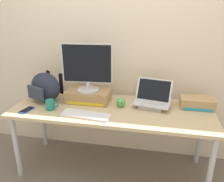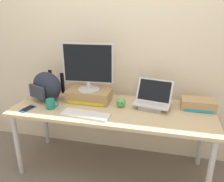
{
  "view_description": "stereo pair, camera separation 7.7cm",
  "coord_description": "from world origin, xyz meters",
  "px_view_note": "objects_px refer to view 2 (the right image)",
  "views": [
    {
      "loc": [
        0.39,
        -2.02,
        1.69
      ],
      "look_at": [
        0.0,
        0.0,
        0.9
      ],
      "focal_mm": 37.37,
      "sensor_mm": 36.0,
      "label": 1
    },
    {
      "loc": [
        0.47,
        -2.0,
        1.69
      ],
      "look_at": [
        0.0,
        0.0,
        0.9
      ],
      "focal_mm": 37.37,
      "sensor_mm": 36.0,
      "label": 2
    }
  ],
  "objects_px": {
    "desktop_monitor": "(88,67)",
    "toner_box_yellow": "(89,95)",
    "coffee_mug": "(51,104)",
    "messenger_backpack": "(47,86)",
    "toner_box_cyan": "(198,104)",
    "external_keyboard": "(86,114)",
    "cell_phone": "(28,109)",
    "plush_toy": "(121,102)",
    "open_laptop": "(153,102)"
  },
  "relations": [
    {
      "from": "toner_box_yellow",
      "to": "messenger_backpack",
      "type": "xyz_separation_m",
      "value": [
        -0.44,
        -0.05,
        0.09
      ]
    },
    {
      "from": "open_laptop",
      "to": "plush_toy",
      "type": "relative_size",
      "value": 4.13
    },
    {
      "from": "coffee_mug",
      "to": "cell_phone",
      "type": "bearing_deg",
      "value": -162.66
    },
    {
      "from": "coffee_mug",
      "to": "plush_toy",
      "type": "xyz_separation_m",
      "value": [
        0.65,
        0.2,
        -0.0
      ]
    },
    {
      "from": "messenger_backpack",
      "to": "plush_toy",
      "type": "xyz_separation_m",
      "value": [
        0.79,
        -0.02,
        -0.1
      ]
    },
    {
      "from": "open_laptop",
      "to": "toner_box_cyan",
      "type": "relative_size",
      "value": 1.18
    },
    {
      "from": "coffee_mug",
      "to": "plush_toy",
      "type": "distance_m",
      "value": 0.68
    },
    {
      "from": "toner_box_yellow",
      "to": "toner_box_cyan",
      "type": "distance_m",
      "value": 1.09
    },
    {
      "from": "external_keyboard",
      "to": "toner_box_cyan",
      "type": "relative_size",
      "value": 1.43
    },
    {
      "from": "toner_box_yellow",
      "to": "plush_toy",
      "type": "distance_m",
      "value": 0.36
    },
    {
      "from": "messenger_backpack",
      "to": "external_keyboard",
      "type": "bearing_deg",
      "value": -4.19
    },
    {
      "from": "desktop_monitor",
      "to": "toner_box_cyan",
      "type": "distance_m",
      "value": 1.13
    },
    {
      "from": "coffee_mug",
      "to": "messenger_backpack",
      "type": "bearing_deg",
      "value": 124.06
    },
    {
      "from": "open_laptop",
      "to": "plush_toy",
      "type": "bearing_deg",
      "value": -159.11
    },
    {
      "from": "desktop_monitor",
      "to": "plush_toy",
      "type": "relative_size",
      "value": 5.48
    },
    {
      "from": "messenger_backpack",
      "to": "coffee_mug",
      "type": "distance_m",
      "value": 0.27
    },
    {
      "from": "open_laptop",
      "to": "toner_box_cyan",
      "type": "xyz_separation_m",
      "value": [
        0.43,
        0.06,
        -0.0
      ]
    },
    {
      "from": "toner_box_yellow",
      "to": "cell_phone",
      "type": "distance_m",
      "value": 0.62
    },
    {
      "from": "cell_phone",
      "to": "toner_box_cyan",
      "type": "distance_m",
      "value": 1.65
    },
    {
      "from": "desktop_monitor",
      "to": "plush_toy",
      "type": "height_order",
      "value": "desktop_monitor"
    },
    {
      "from": "desktop_monitor",
      "to": "toner_box_cyan",
      "type": "bearing_deg",
      "value": -1.72
    },
    {
      "from": "coffee_mug",
      "to": "toner_box_cyan",
      "type": "height_order",
      "value": "toner_box_cyan"
    },
    {
      "from": "open_laptop",
      "to": "external_keyboard",
      "type": "relative_size",
      "value": 0.83
    },
    {
      "from": "toner_box_yellow",
      "to": "open_laptop",
      "type": "height_order",
      "value": "open_laptop"
    },
    {
      "from": "desktop_monitor",
      "to": "messenger_backpack",
      "type": "distance_m",
      "value": 0.5
    },
    {
      "from": "plush_toy",
      "to": "toner_box_yellow",
      "type": "bearing_deg",
      "value": 168.74
    },
    {
      "from": "desktop_monitor",
      "to": "plush_toy",
      "type": "distance_m",
      "value": 0.48
    },
    {
      "from": "messenger_backpack",
      "to": "toner_box_cyan",
      "type": "relative_size",
      "value": 1.31
    },
    {
      "from": "messenger_backpack",
      "to": "cell_phone",
      "type": "bearing_deg",
      "value": -80.27
    },
    {
      "from": "open_laptop",
      "to": "cell_phone",
      "type": "height_order",
      "value": "open_laptop"
    },
    {
      "from": "open_laptop",
      "to": "toner_box_yellow",
      "type": "bearing_deg",
      "value": -171.01
    },
    {
      "from": "toner_box_yellow",
      "to": "toner_box_cyan",
      "type": "relative_size",
      "value": 1.39
    },
    {
      "from": "external_keyboard",
      "to": "desktop_monitor",
      "type": "bearing_deg",
      "value": 108.59
    },
    {
      "from": "toner_box_yellow",
      "to": "external_keyboard",
      "type": "height_order",
      "value": "toner_box_yellow"
    },
    {
      "from": "messenger_backpack",
      "to": "toner_box_cyan",
      "type": "height_order",
      "value": "messenger_backpack"
    },
    {
      "from": "desktop_monitor",
      "to": "messenger_backpack",
      "type": "xyz_separation_m",
      "value": [
        -0.44,
        -0.05,
        -0.22
      ]
    },
    {
      "from": "coffee_mug",
      "to": "plush_toy",
      "type": "height_order",
      "value": "coffee_mug"
    },
    {
      "from": "toner_box_yellow",
      "to": "external_keyboard",
      "type": "xyz_separation_m",
      "value": [
        0.08,
        -0.33,
        -0.05
      ]
    },
    {
      "from": "toner_box_yellow",
      "to": "toner_box_cyan",
      "type": "bearing_deg",
      "value": 2.72
    },
    {
      "from": "toner_box_yellow",
      "to": "coffee_mug",
      "type": "distance_m",
      "value": 0.4
    },
    {
      "from": "desktop_monitor",
      "to": "messenger_backpack",
      "type": "relative_size",
      "value": 1.2
    },
    {
      "from": "toner_box_cyan",
      "to": "toner_box_yellow",
      "type": "bearing_deg",
      "value": -177.28
    },
    {
      "from": "toner_box_yellow",
      "to": "desktop_monitor",
      "type": "height_order",
      "value": "desktop_monitor"
    },
    {
      "from": "desktop_monitor",
      "to": "toner_box_yellow",
      "type": "bearing_deg",
      "value": 91.7
    },
    {
      "from": "desktop_monitor",
      "to": "messenger_backpack",
      "type": "bearing_deg",
      "value": -177.81
    },
    {
      "from": "toner_box_yellow",
      "to": "coffee_mug",
      "type": "bearing_deg",
      "value": -138.38
    },
    {
      "from": "toner_box_yellow",
      "to": "desktop_monitor",
      "type": "xyz_separation_m",
      "value": [
        0.0,
        -0.0,
        0.31
      ]
    },
    {
      "from": "desktop_monitor",
      "to": "coffee_mug",
      "type": "distance_m",
      "value": 0.51
    },
    {
      "from": "open_laptop",
      "to": "messenger_backpack",
      "type": "height_order",
      "value": "messenger_backpack"
    },
    {
      "from": "toner_box_yellow",
      "to": "open_laptop",
      "type": "xyz_separation_m",
      "value": [
        0.66,
        -0.01,
        -0.01
      ]
    }
  ]
}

